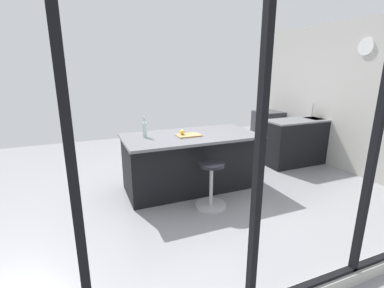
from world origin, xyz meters
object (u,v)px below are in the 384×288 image
(kitchen_island, at_px, (190,161))
(apple_yellow, at_px, (182,132))
(water_bottle, at_px, (145,129))
(oven_range, at_px, (268,129))
(stool_by_window, at_px, (211,186))
(cutting_board, at_px, (188,135))

(kitchen_island, height_order, apple_yellow, apple_yellow)
(kitchen_island, bearing_deg, water_bottle, -6.56)
(oven_range, xyz_separation_m, stool_by_window, (2.68, 2.28, -0.14))
(apple_yellow, bearing_deg, stool_by_window, 105.93)
(kitchen_island, distance_m, apple_yellow, 0.53)
(kitchen_island, relative_size, water_bottle, 6.64)
(kitchen_island, distance_m, cutting_board, 0.47)
(water_bottle, bearing_deg, stool_by_window, 132.74)
(apple_yellow, relative_size, water_bottle, 0.25)
(oven_range, distance_m, stool_by_window, 3.52)
(kitchen_island, xyz_separation_m, cutting_board, (0.06, 0.10, 0.46))
(water_bottle, bearing_deg, cutting_board, 164.12)
(oven_range, distance_m, apple_yellow, 3.34)
(apple_yellow, xyz_separation_m, water_bottle, (0.54, -0.14, 0.06))
(oven_range, relative_size, stool_by_window, 1.37)
(kitchen_island, xyz_separation_m, apple_yellow, (0.15, 0.06, 0.50))
(kitchen_island, distance_m, water_bottle, 0.90)
(cutting_board, bearing_deg, water_bottle, -15.88)
(cutting_board, bearing_deg, oven_range, -148.99)
(oven_range, xyz_separation_m, water_bottle, (3.41, 1.49, 0.58))
(oven_range, height_order, stool_by_window, oven_range)
(stool_by_window, xyz_separation_m, apple_yellow, (0.18, -0.65, 0.66))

